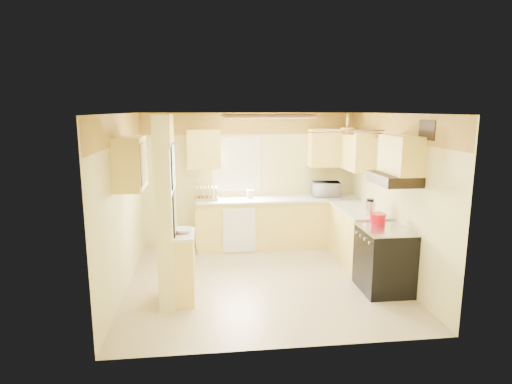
{
  "coord_description": "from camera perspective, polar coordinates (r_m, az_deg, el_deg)",
  "views": [
    {
      "loc": [
        -0.82,
        -6.08,
        2.55
      ],
      "look_at": [
        -0.06,
        0.35,
        1.3
      ],
      "focal_mm": 30.0,
      "sensor_mm": 36.0,
      "label": 1
    }
  ],
  "objects": [
    {
      "name": "ceiling_light_panel",
      "position": [
        6.64,
        1.24,
        10.07
      ],
      "size": [
        1.35,
        0.95,
        0.06
      ],
      "color": "brown",
      "rests_on": "ceiling"
    },
    {
      "name": "ceiling_fan",
      "position": [
        5.68,
        12.07,
        7.98
      ],
      "size": [
        1.15,
        1.15,
        0.26
      ],
      "color": "gold",
      "rests_on": "ceiling"
    },
    {
      "name": "ceiling",
      "position": [
        6.13,
        0.96,
        10.42
      ],
      "size": [
        4.0,
        4.0,
        0.0
      ],
      "primitive_type": "plane",
      "rotation": [
        3.14,
        0.0,
        0.0
      ],
      "color": "white",
      "rests_on": "wall_back"
    },
    {
      "name": "dish_rack",
      "position": [
        7.85,
        -6.62,
        -0.39
      ],
      "size": [
        0.41,
        0.3,
        0.23
      ],
      "color": "tan",
      "rests_on": "countertop_back"
    },
    {
      "name": "countertop_right",
      "position": [
        7.32,
        13.52,
        -2.29
      ],
      "size": [
        0.64,
        1.44,
        0.04
      ],
      "primitive_type": "cube",
      "color": "silver",
      "rests_on": "lower_cabinets_right"
    },
    {
      "name": "countertop_back",
      "position": [
        7.95,
        2.97,
        -0.95
      ],
      "size": [
        3.04,
        0.64,
        0.04
      ],
      "primitive_type": "cube",
      "color": "silver",
      "rests_on": "lower_cabinets_back"
    },
    {
      "name": "wall_right",
      "position": [
        6.82,
        17.81,
        -0.62
      ],
      "size": [
        0.0,
        3.8,
        3.8
      ],
      "primitive_type": "plane",
      "rotation": [
        1.57,
        0.0,
        -1.57
      ],
      "color": "#E7DA8D",
      "rests_on": "floor"
    },
    {
      "name": "upper_cab_right",
      "position": [
        7.82,
        13.12,
        5.48
      ],
      "size": [
        0.35,
        1.0,
        0.7
      ],
      "primitive_type": "cube",
      "color": "#F3D86B",
      "rests_on": "wall_right"
    },
    {
      "name": "utensil_crock",
      "position": [
        7.93,
        -0.79,
        -0.24
      ],
      "size": [
        0.12,
        0.12,
        0.24
      ],
      "color": "white",
      "rests_on": "countertop_back"
    },
    {
      "name": "poster_nashville",
      "position": [
        5.7,
        -10.77,
        -3.0
      ],
      "size": [
        0.02,
        0.42,
        0.57
      ],
      "color": "black",
      "rests_on": "partition_column"
    },
    {
      "name": "stove",
      "position": [
        6.41,
        16.72,
        -8.61
      ],
      "size": [
        0.68,
        0.77,
        0.92
      ],
      "color": "black",
      "rests_on": "floor"
    },
    {
      "name": "dutch_oven",
      "position": [
        6.46,
        15.91,
        -3.45
      ],
      "size": [
        0.24,
        0.24,
        0.16
      ],
      "color": "red",
      "rests_on": "stove"
    },
    {
      "name": "window",
      "position": [
        8.05,
        -2.63,
        3.75
      ],
      "size": [
        0.92,
        0.02,
        1.02
      ],
      "color": "white",
      "rests_on": "wall_back"
    },
    {
      "name": "poster_menu",
      "position": [
        5.59,
        -11.0,
        3.49
      ],
      "size": [
        0.02,
        0.42,
        0.57
      ],
      "color": "black",
      "rests_on": "partition_column"
    },
    {
      "name": "range_hood",
      "position": [
        6.16,
        17.91,
        1.67
      ],
      "size": [
        0.5,
        0.76,
        0.14
      ],
      "primitive_type": "cube",
      "color": "black",
      "rests_on": "upper_cab_over_stove"
    },
    {
      "name": "wall_left",
      "position": [
        6.32,
        -17.35,
        -1.48
      ],
      "size": [
        0.0,
        3.8,
        3.8
      ],
      "primitive_type": "plane",
      "rotation": [
        1.57,
        0.0,
        1.57
      ],
      "color": "#E7DA8D",
      "rests_on": "floor"
    },
    {
      "name": "upper_cab_left_wall",
      "position": [
        5.95,
        -16.45,
        3.69
      ],
      "size": [
        0.35,
        0.75,
        0.7
      ],
      "primitive_type": "cube",
      "color": "#F3D86B",
      "rests_on": "wall_left"
    },
    {
      "name": "partition_ledge",
      "position": [
        5.92,
        -9.45,
        -10.04
      ],
      "size": [
        0.25,
        0.55,
        0.9
      ],
      "primitive_type": "cube",
      "color": "#F3D86B",
      "rests_on": "floor"
    },
    {
      "name": "wall_back",
      "position": [
        8.12,
        -0.86,
        1.69
      ],
      "size": [
        4.0,
        0.0,
        4.0
      ],
      "primitive_type": "plane",
      "rotation": [
        1.57,
        0.0,
        0.0
      ],
      "color": "#E7DA8D",
      "rests_on": "floor"
    },
    {
      "name": "ledge_top",
      "position": [
        5.77,
        -9.59,
        -5.68
      ],
      "size": [
        0.28,
        0.58,
        0.04
      ],
      "primitive_type": "cube",
      "color": "silver",
      "rests_on": "partition_ledge"
    },
    {
      "name": "upper_cab_back_right",
      "position": [
        8.18,
        10.18,
        5.82
      ],
      "size": [
        0.9,
        0.35,
        0.7
      ],
      "primitive_type": "cube",
      "color": "#F3D86B",
      "rests_on": "wall_back"
    },
    {
      "name": "wallpaper_border",
      "position": [
        8.0,
        -0.87,
        9.11
      ],
      "size": [
        4.0,
        0.02,
        0.4
      ],
      "primitive_type": "cube",
      "color": "gold",
      "rests_on": "wall_back"
    },
    {
      "name": "lower_cabinets_back",
      "position": [
        8.07,
        2.92,
        -4.21
      ],
      "size": [
        3.0,
        0.6,
        0.9
      ],
      "primitive_type": "cube",
      "color": "#F3D86B",
      "rests_on": "floor"
    },
    {
      "name": "upper_cab_over_stove",
      "position": [
        6.15,
        18.81,
        4.71
      ],
      "size": [
        0.35,
        0.76,
        0.52
      ],
      "primitive_type": "cube",
      "color": "#F3D86B",
      "rests_on": "wall_right"
    },
    {
      "name": "microwave",
      "position": [
        8.15,
        9.34,
        0.36
      ],
      "size": [
        0.54,
        0.39,
        0.28
      ],
      "primitive_type": "imported",
      "rotation": [
        0.0,
        0.0,
        3.03
      ],
      "color": "white",
      "rests_on": "countertop_back"
    },
    {
      "name": "lower_cabinets_right",
      "position": [
        7.44,
        13.43,
        -5.81
      ],
      "size": [
        0.6,
        1.4,
        0.9
      ],
      "primitive_type": "cube",
      "color": "#F3D86B",
      "rests_on": "floor"
    },
    {
      "name": "floor",
      "position": [
        6.64,
        0.89,
        -11.69
      ],
      "size": [
        4.0,
        4.0,
        0.0
      ],
      "primitive_type": "plane",
      "color": "tan",
      "rests_on": "ground"
    },
    {
      "name": "wall_front",
      "position": [
        4.45,
        4.2,
        -6.14
      ],
      "size": [
        4.0,
        0.0,
        4.0
      ],
      "primitive_type": "plane",
      "rotation": [
        -1.57,
        0.0,
        0.0
      ],
      "color": "#E7DA8D",
      "rests_on": "floor"
    },
    {
      "name": "dishwasher_panel",
      "position": [
        7.68,
        -2.23,
        -5.13
      ],
      "size": [
        0.58,
        0.02,
        0.8
      ],
      "primitive_type": "cube",
      "color": "white",
      "rests_on": "lower_cabinets_back"
    },
    {
      "name": "bowl",
      "position": [
        5.8,
        -9.64,
        -5.08
      ],
      "size": [
        0.25,
        0.25,
        0.06
      ],
      "primitive_type": "imported",
      "rotation": [
        0.0,
        0.0,
        -0.07
      ],
      "color": "white",
      "rests_on": "ledge_top"
    },
    {
      "name": "vent_grate",
      "position": [
        5.89,
        21.86,
        7.68
      ],
      "size": [
        0.02,
        0.4,
        0.25
      ],
      "primitive_type": "cube",
      "color": "black",
      "rests_on": "wall_right"
    },
    {
      "name": "kettle",
      "position": [
        6.9,
        14.96,
        -1.99
      ],
      "size": [
        0.16,
        0.16,
        0.25
      ],
      "color": "silver",
      "rests_on": "countertop_right"
    },
    {
      "name": "partition_column",
      "position": [
        5.7,
        -11.91,
        -2.53
      ],
      "size": [
        0.2,
        0.7,
        2.5
      ],
      "primitive_type": "cube",
      "color": "#E7DA8D",
      "rests_on": "floor"
    },
    {
      "name": "upper_cab_back_left",
      "position": [
        7.83,
        -6.97,
        5.69
      ],
      "size": [
        0.6,
        0.35,
        0.7
      ],
      "primitive_type": "cube",
      "color": "#F3D86B",
      "rests_on": "wall_back"
    }
  ]
}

